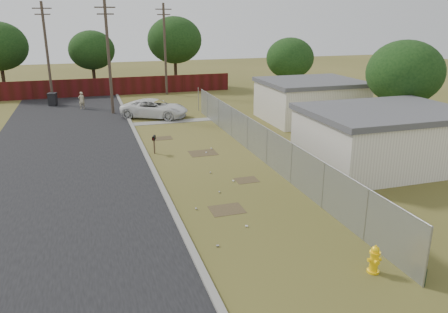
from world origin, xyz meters
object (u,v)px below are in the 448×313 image
object	(u,v)px
fire_hydrant	(374,260)
pedestrian	(82,100)
pickup_truck	(155,108)
trash_bin	(53,99)
mailbox	(154,139)

from	to	relation	value
fire_hydrant	pedestrian	bearing A→B (deg)	106.22
pickup_truck	pedestrian	size ratio (longest dim) A/B	3.49
fire_hydrant	pedestrian	xyz separation A→B (m)	(-8.61, 29.60, 0.30)
trash_bin	mailbox	bearing A→B (deg)	-69.45
fire_hydrant	pickup_truck	xyz separation A→B (m)	(-3.07, 24.29, 0.28)
fire_hydrant	pedestrian	distance (m)	30.83
pickup_truck	trash_bin	xyz separation A→B (m)	(-8.05, 7.67, -0.14)
pickup_truck	mailbox	bearing A→B (deg)	-159.77
pickup_truck	pedestrian	world-z (taller)	pedestrian
mailbox	pickup_truck	xyz separation A→B (m)	(1.56, 9.66, -0.13)
mailbox	pickup_truck	size ratio (longest dim) A/B	0.21
mailbox	pedestrian	world-z (taller)	pedestrian
fire_hydrant	mailbox	bearing A→B (deg)	107.53
pickup_truck	trash_bin	world-z (taller)	pickup_truck
fire_hydrant	pickup_truck	size ratio (longest dim) A/B	0.18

